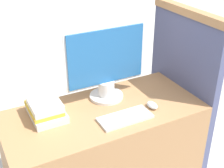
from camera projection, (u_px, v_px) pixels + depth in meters
desk at (104, 157)px, 2.10m from camera, size 1.24×0.58×0.75m
carrel_divider at (180, 96)px, 2.27m from camera, size 0.07×0.68×1.30m
monitor at (106, 65)px, 1.95m from camera, size 0.54×0.22×0.48m
keyboard at (125, 118)px, 1.83m from camera, size 0.32×0.14×0.02m
mouse at (152, 105)px, 1.94m from camera, size 0.05×0.09×0.04m
book_stack at (46, 109)px, 1.84m from camera, size 0.19×0.27×0.11m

